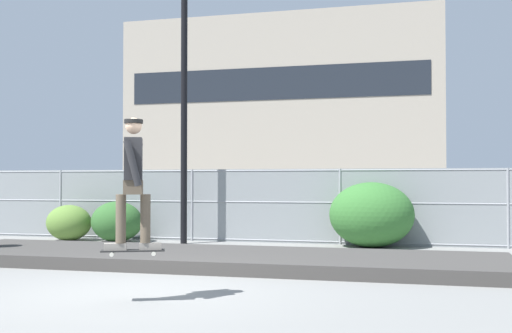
{
  "coord_description": "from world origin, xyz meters",
  "views": [
    {
      "loc": [
        3.76,
        -7.84,
        1.54
      ],
      "look_at": [
        0.79,
        3.65,
        1.82
      ],
      "focal_mm": 43.95,
      "sensor_mm": 36.0,
      "label": 1
    }
  ],
  "objects_px": {
    "parked_car_near": "(115,203)",
    "shrub_center": "(117,222)",
    "shrub_left": "(69,223)",
    "street_lamp": "(184,66)",
    "shrub_right": "(372,215)",
    "skater": "(133,175)",
    "skateboard": "(133,251)",
    "parked_car_mid": "(310,205)"
  },
  "relations": [
    {
      "from": "street_lamp",
      "to": "shrub_right",
      "type": "height_order",
      "value": "street_lamp"
    },
    {
      "from": "shrub_center",
      "to": "shrub_right",
      "type": "relative_size",
      "value": 0.68
    },
    {
      "from": "street_lamp",
      "to": "shrub_center",
      "type": "bearing_deg",
      "value": -179.65
    },
    {
      "from": "skateboard",
      "to": "street_lamp",
      "type": "relative_size",
      "value": 0.11
    },
    {
      "from": "skater",
      "to": "street_lamp",
      "type": "xyz_separation_m",
      "value": [
        -2.08,
        7.2,
        2.78
      ]
    },
    {
      "from": "skateboard",
      "to": "shrub_right",
      "type": "relative_size",
      "value": 0.41
    },
    {
      "from": "parked_car_near",
      "to": "skateboard",
      "type": "bearing_deg",
      "value": -61.78
    },
    {
      "from": "skateboard",
      "to": "street_lamp",
      "type": "height_order",
      "value": "street_lamp"
    },
    {
      "from": "parked_car_near",
      "to": "shrub_center",
      "type": "xyz_separation_m",
      "value": [
        2.31,
        -4.39,
        -0.32
      ]
    },
    {
      "from": "shrub_left",
      "to": "shrub_center",
      "type": "xyz_separation_m",
      "value": [
        1.37,
        -0.01,
        0.05
      ]
    },
    {
      "from": "parked_car_near",
      "to": "shrub_center",
      "type": "distance_m",
      "value": 4.97
    },
    {
      "from": "shrub_left",
      "to": "parked_car_mid",
      "type": "bearing_deg",
      "value": 36.76
    },
    {
      "from": "street_lamp",
      "to": "shrub_right",
      "type": "distance_m",
      "value": 5.84
    },
    {
      "from": "parked_car_mid",
      "to": "shrub_right",
      "type": "bearing_deg",
      "value": -61.55
    },
    {
      "from": "parked_car_near",
      "to": "shrub_center",
      "type": "bearing_deg",
      "value": -62.2
    },
    {
      "from": "skateboard",
      "to": "skater",
      "type": "height_order",
      "value": "skater"
    },
    {
      "from": "skateboard",
      "to": "skater",
      "type": "distance_m",
      "value": 0.97
    },
    {
      "from": "skateboard",
      "to": "parked_car_near",
      "type": "distance_m",
      "value": 13.14
    },
    {
      "from": "shrub_left",
      "to": "shrub_right",
      "type": "xyz_separation_m",
      "value": [
        7.74,
        0.29,
        0.3
      ]
    },
    {
      "from": "parked_car_near",
      "to": "shrub_right",
      "type": "relative_size",
      "value": 2.31
    },
    {
      "from": "parked_car_mid",
      "to": "parked_car_near",
      "type": "bearing_deg",
      "value": 178.41
    },
    {
      "from": "shrub_left",
      "to": "parked_car_near",
      "type": "bearing_deg",
      "value": 102.2
    },
    {
      "from": "parked_car_near",
      "to": "shrub_center",
      "type": "height_order",
      "value": "parked_car_near"
    },
    {
      "from": "street_lamp",
      "to": "shrub_left",
      "type": "xyz_separation_m",
      "value": [
        -3.18,
        -0.0,
        -3.93
      ]
    },
    {
      "from": "street_lamp",
      "to": "parked_car_mid",
      "type": "distance_m",
      "value": 6.02
    },
    {
      "from": "skater",
      "to": "shrub_right",
      "type": "height_order",
      "value": "skater"
    },
    {
      "from": "shrub_center",
      "to": "shrub_right",
      "type": "bearing_deg",
      "value": 2.68
    },
    {
      "from": "skater",
      "to": "parked_car_near",
      "type": "distance_m",
      "value": 13.16
    },
    {
      "from": "skateboard",
      "to": "parked_car_near",
      "type": "xyz_separation_m",
      "value": [
        -6.21,
        11.58,
        0.19
      ]
    },
    {
      "from": "shrub_right",
      "to": "street_lamp",
      "type": "bearing_deg",
      "value": -176.4
    },
    {
      "from": "parked_car_mid",
      "to": "shrub_right",
      "type": "relative_size",
      "value": 2.25
    },
    {
      "from": "shrub_center",
      "to": "shrub_right",
      "type": "distance_m",
      "value": 6.38
    },
    {
      "from": "shrub_center",
      "to": "skater",
      "type": "bearing_deg",
      "value": -61.53
    },
    {
      "from": "parked_car_mid",
      "to": "shrub_left",
      "type": "bearing_deg",
      "value": -143.24
    },
    {
      "from": "skater",
      "to": "shrub_right",
      "type": "xyz_separation_m",
      "value": [
        2.47,
        7.48,
        -0.86
      ]
    },
    {
      "from": "street_lamp",
      "to": "parked_car_near",
      "type": "distance_m",
      "value": 6.99
    },
    {
      "from": "skateboard",
      "to": "street_lamp",
      "type": "distance_m",
      "value": 8.38
    },
    {
      "from": "street_lamp",
      "to": "shrub_left",
      "type": "height_order",
      "value": "street_lamp"
    },
    {
      "from": "parked_car_near",
      "to": "parked_car_mid",
      "type": "relative_size",
      "value": 1.02
    },
    {
      "from": "parked_car_mid",
      "to": "skateboard",
      "type": "bearing_deg",
      "value": -91.79
    },
    {
      "from": "street_lamp",
      "to": "shrub_left",
      "type": "relative_size",
      "value": 5.93
    },
    {
      "from": "street_lamp",
      "to": "parked_car_mid",
      "type": "xyz_separation_m",
      "value": [
        2.44,
        4.2,
        -3.56
      ]
    }
  ]
}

